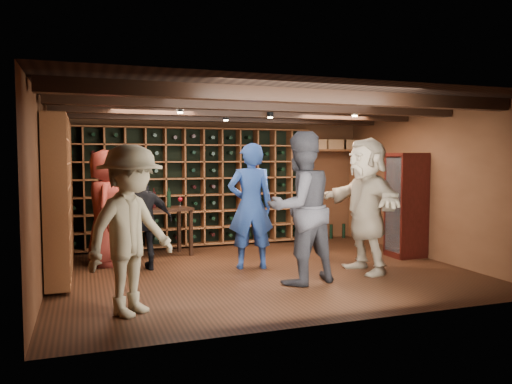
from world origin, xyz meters
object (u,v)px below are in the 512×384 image
object	(u,v)px
man_grey_suit	(300,208)
tasting_table	(158,214)
display_cabinet	(406,207)
guest_woman_black	(144,221)
guest_beige	(366,205)
man_blue_shirt	(251,206)
guest_khaki	(131,230)
guest_red_floral	(106,208)

from	to	relation	value
man_grey_suit	tasting_table	distance (m)	2.91
display_cabinet	guest_woman_black	world-z (taller)	display_cabinet
guest_beige	tasting_table	size ratio (longest dim) A/B	1.64
man_blue_shirt	guest_khaki	bearing A→B (deg)	52.36
tasting_table	man_grey_suit	bearing A→B (deg)	-72.90
tasting_table	guest_woman_black	bearing A→B (deg)	-125.61
guest_beige	tasting_table	world-z (taller)	guest_beige
man_blue_shirt	guest_woman_black	world-z (taller)	man_blue_shirt
display_cabinet	man_blue_shirt	world-z (taller)	man_blue_shirt
man_blue_shirt	guest_woman_black	size ratio (longest dim) A/B	1.28
man_blue_shirt	guest_woman_black	distance (m)	1.63
guest_red_floral	guest_beige	world-z (taller)	guest_beige
guest_beige	display_cabinet	bearing A→B (deg)	117.75
man_grey_suit	guest_beige	xyz separation A→B (m)	(1.20, 0.31, -0.03)
display_cabinet	guest_beige	xyz separation A→B (m)	(-1.26, -0.76, 0.14)
display_cabinet	guest_beige	distance (m)	1.48
display_cabinet	tasting_table	xyz separation A→B (m)	(-4.03, 1.36, -0.11)
display_cabinet	guest_khaki	size ratio (longest dim) A/B	0.95
guest_khaki	guest_beige	size ratio (longest dim) A/B	0.92
guest_red_floral	guest_woman_black	distance (m)	0.78
display_cabinet	man_blue_shirt	distance (m)	2.80
guest_red_floral	guest_beige	distance (m)	4.03
man_grey_suit	guest_khaki	bearing A→B (deg)	2.12
guest_khaki	guest_beige	bearing A→B (deg)	-24.93
guest_khaki	man_grey_suit	bearing A→B (deg)	-24.49
guest_khaki	tasting_table	xyz separation A→B (m)	(0.71, 3.07, -0.18)
man_grey_suit	guest_khaki	xyz separation A→B (m)	(-2.28, -0.64, -0.11)
man_grey_suit	guest_woman_black	xyz separation A→B (m)	(-1.91, 1.49, -0.27)
man_blue_shirt	man_grey_suit	size ratio (longest dim) A/B	0.94
guest_red_floral	guest_beige	bearing A→B (deg)	-107.13
guest_red_floral	man_blue_shirt	bearing A→B (deg)	-106.18
guest_beige	guest_woman_black	bearing A→B (deg)	-114.23
display_cabinet	tasting_table	bearing A→B (deg)	161.32
display_cabinet	man_grey_suit	xyz separation A→B (m)	(-2.46, -1.07, 0.17)
guest_red_floral	man_grey_suit	bearing A→B (deg)	-121.65
display_cabinet	tasting_table	distance (m)	4.25
tasting_table	guest_beige	bearing A→B (deg)	-53.23
guest_red_floral	guest_khaki	size ratio (longest dim) A/B	0.99
display_cabinet	guest_beige	bearing A→B (deg)	-148.77
display_cabinet	tasting_table	size ratio (longest dim) A/B	1.43
guest_red_floral	guest_woman_black	size ratio (longest dim) A/B	1.21
display_cabinet	guest_khaki	world-z (taller)	guest_khaki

